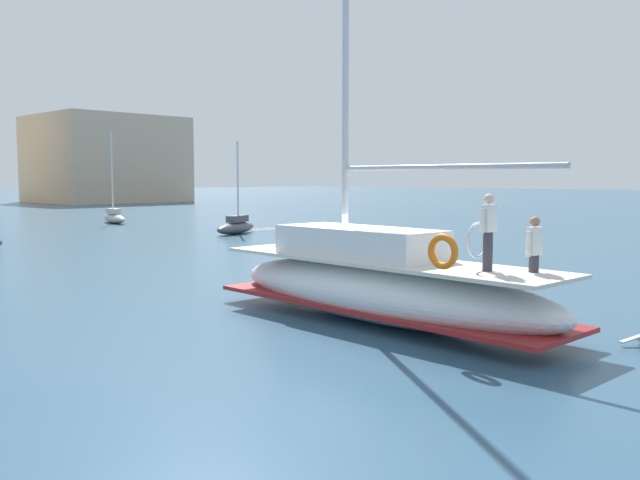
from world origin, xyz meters
The scene contains 4 objects.
ground_plane centered at (0.00, 0.00, 0.00)m, with size 400.00×400.00×0.00m, color #2D516B.
main_sailboat centered at (-0.73, -1.19, 0.90)m, with size 2.89×9.71×12.31m.
moored_cutter_left centered at (12.83, 35.56, 0.50)m, with size 2.00×4.45×6.91m.
moored_cutter_right centered at (13.01, 21.22, 0.48)m, with size 4.43×2.70×5.62m.
Camera 1 is at (-13.04, -11.20, 3.35)m, focal length 38.09 mm.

